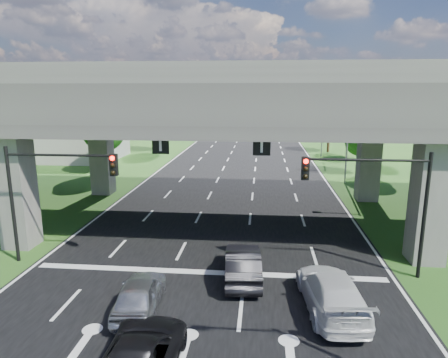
% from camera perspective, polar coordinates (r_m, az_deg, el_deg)
% --- Properties ---
extents(ground, '(160.00, 160.00, 0.00)m').
position_cam_1_polar(ground, '(16.88, -4.08, -18.38)').
color(ground, '#1F4917').
rests_on(ground, ground).
extents(road, '(18.00, 120.00, 0.03)m').
position_cam_1_polar(road, '(25.89, -0.41, -6.99)').
color(road, black).
rests_on(road, ground).
extents(overpass, '(80.00, 15.00, 10.00)m').
position_cam_1_polar(overpass, '(26.40, 0.02, 10.91)').
color(overpass, '#353330').
rests_on(overpass, ground).
extents(warehouse, '(20.00, 10.00, 4.00)m').
position_cam_1_polar(warehouse, '(57.32, -24.49, 4.72)').
color(warehouse, '#9E9E99').
rests_on(warehouse, ground).
extents(signal_right, '(5.76, 0.54, 6.00)m').
position_cam_1_polar(signal_right, '(19.49, 21.14, -1.61)').
color(signal_right, black).
rests_on(signal_right, ground).
extents(signal_left, '(5.76, 0.54, 6.00)m').
position_cam_1_polar(signal_left, '(21.42, -23.53, -0.60)').
color(signal_left, black).
rests_on(signal_left, ground).
extents(streetlight_far, '(3.38, 0.25, 10.00)m').
position_cam_1_polar(streetlight_far, '(39.12, 16.81, 7.86)').
color(streetlight_far, gray).
rests_on(streetlight_far, ground).
extents(streetlight_beyond, '(3.38, 0.25, 10.00)m').
position_cam_1_polar(streetlight_beyond, '(54.87, 13.60, 9.23)').
color(streetlight_beyond, gray).
rests_on(streetlight_beyond, ground).
extents(tree_left_near, '(4.50, 4.50, 7.80)m').
position_cam_1_polar(tree_left_near, '(43.68, -16.82, 6.94)').
color(tree_left_near, black).
rests_on(tree_left_near, ground).
extents(tree_left_mid, '(3.91, 3.90, 6.76)m').
position_cam_1_polar(tree_left_mid, '(52.25, -16.55, 7.08)').
color(tree_left_mid, black).
rests_on(tree_left_mid, ground).
extents(tree_left_far, '(4.80, 4.80, 8.32)m').
position_cam_1_polar(tree_left_far, '(58.47, -9.99, 8.88)').
color(tree_left_far, black).
rests_on(tree_left_far, ground).
extents(tree_right_near, '(4.20, 4.20, 7.28)m').
position_cam_1_polar(tree_right_near, '(43.76, 19.50, 6.34)').
color(tree_right_near, black).
rests_on(tree_right_near, ground).
extents(tree_right_mid, '(3.91, 3.90, 6.76)m').
position_cam_1_polar(tree_right_mid, '(52.26, 20.62, 6.80)').
color(tree_right_mid, black).
rests_on(tree_right_mid, ground).
extents(tree_right_far, '(4.50, 4.50, 7.80)m').
position_cam_1_polar(tree_right_far, '(59.17, 14.90, 8.38)').
color(tree_right_far, black).
rests_on(tree_right_far, ground).
extents(car_silver, '(1.99, 4.26, 1.41)m').
position_cam_1_polar(car_silver, '(16.90, -11.92, -15.74)').
color(car_silver, '#AAABB2').
rests_on(car_silver, road).
extents(car_dark, '(1.92, 4.66, 1.50)m').
position_cam_1_polar(car_dark, '(19.00, 2.70, -12.00)').
color(car_dark, black).
rests_on(car_dark, road).
extents(car_white, '(2.61, 5.47, 1.54)m').
position_cam_1_polar(car_white, '(17.12, 15.09, -15.28)').
color(car_white, silver).
rests_on(car_white, road).
extents(car_trailing, '(2.32, 4.94, 1.37)m').
position_cam_1_polar(car_trailing, '(13.59, -11.94, -23.57)').
color(car_trailing, black).
rests_on(car_trailing, road).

